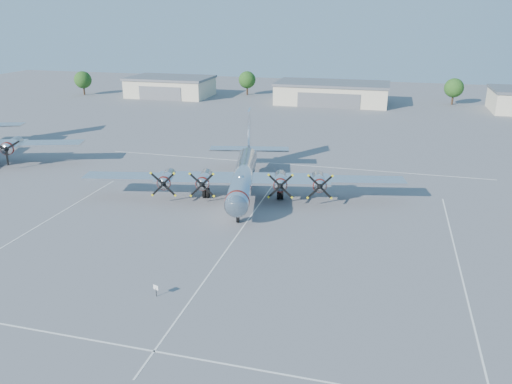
% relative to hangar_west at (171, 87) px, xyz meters
% --- Properties ---
extents(ground, '(260.00, 260.00, 0.00)m').
position_rel_hangar_west_xyz_m(ground, '(45.00, -81.96, -2.71)').
color(ground, '#5C5C5E').
rests_on(ground, ground).
extents(parking_lines, '(60.00, 50.08, 0.01)m').
position_rel_hangar_west_xyz_m(parking_lines, '(45.00, -83.71, -2.71)').
color(parking_lines, silver).
rests_on(parking_lines, ground).
extents(hangar_west, '(22.60, 14.60, 5.40)m').
position_rel_hangar_west_xyz_m(hangar_west, '(0.00, 0.00, 0.00)').
color(hangar_west, beige).
rests_on(hangar_west, ground).
extents(hangar_center, '(28.60, 14.60, 5.40)m').
position_rel_hangar_west_xyz_m(hangar_center, '(45.00, -0.00, -0.00)').
color(hangar_center, beige).
rests_on(hangar_center, ground).
extents(tree_far_west, '(4.80, 4.80, 6.64)m').
position_rel_hangar_west_xyz_m(tree_far_west, '(-25.00, -3.96, 1.51)').
color(tree_far_west, '#382619').
rests_on(tree_far_west, ground).
extents(tree_west, '(4.80, 4.80, 6.64)m').
position_rel_hangar_west_xyz_m(tree_west, '(20.00, 8.04, 1.51)').
color(tree_west, '#382619').
rests_on(tree_west, ground).
extents(tree_east, '(4.80, 4.80, 6.64)m').
position_rel_hangar_west_xyz_m(tree_east, '(75.00, 6.04, 1.51)').
color(tree_east, '#382619').
rests_on(tree_east, ground).
extents(main_bomber_b29, '(44.85, 35.12, 8.85)m').
position_rel_hangar_west_xyz_m(main_bomber_b29, '(42.12, -71.50, -2.71)').
color(main_bomber_b29, silver).
rests_on(main_bomber_b29, ground).
extents(info_placard, '(0.53, 0.22, 1.05)m').
position_rel_hangar_west_xyz_m(info_placard, '(42.03, -97.37, -1.98)').
color(info_placard, black).
rests_on(info_placard, ground).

